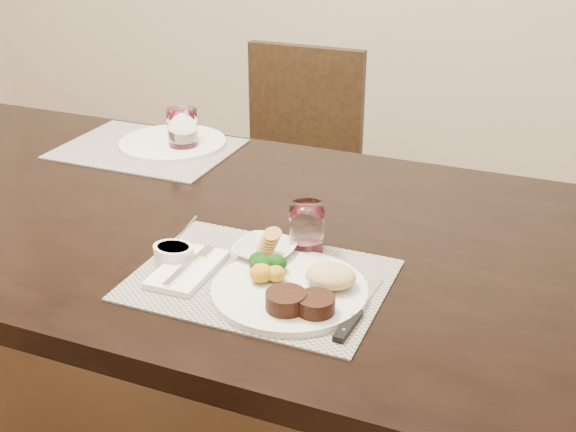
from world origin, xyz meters
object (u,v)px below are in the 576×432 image
at_px(dinner_plate, 296,288).
at_px(wine_glass_near, 307,230).
at_px(steak_knife, 353,318).
at_px(far_plate, 173,143).
at_px(cracker_bowl, 265,251).
at_px(chair_far, 294,165).

distance_m(dinner_plate, wine_glass_near, 0.18).
bearing_deg(steak_knife, far_plate, 142.53).
relative_size(cracker_bowl, far_plate, 0.42).
bearing_deg(wine_glass_near, far_plate, 142.56).
xyz_separation_m(chair_far, cracker_bowl, (0.37, -1.07, 0.27)).
xyz_separation_m(dinner_plate, wine_glass_near, (-0.04, 0.17, 0.03)).
bearing_deg(dinner_plate, wine_glass_near, 119.08).
bearing_deg(chair_far, steak_knife, -63.90).
relative_size(chair_far, dinner_plate, 3.22).
height_order(chair_far, cracker_bowl, chair_far).
xyz_separation_m(dinner_plate, far_plate, (-0.60, 0.60, -0.01)).
relative_size(steak_knife, far_plate, 0.75).
height_order(chair_far, steak_knife, chair_far).
xyz_separation_m(steak_knife, wine_glass_near, (-0.16, 0.21, 0.04)).
bearing_deg(steak_knife, cracker_bowl, 151.35).
relative_size(steak_knife, wine_glass_near, 2.27).
relative_size(chair_far, steak_knife, 4.11).
bearing_deg(steak_knife, chair_far, 119.92).
distance_m(chair_far, cracker_bowl, 1.16).
distance_m(cracker_bowl, wine_glass_near, 0.09).
distance_m(chair_far, far_plate, 0.64).
bearing_deg(cracker_bowl, wine_glass_near, 45.27).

